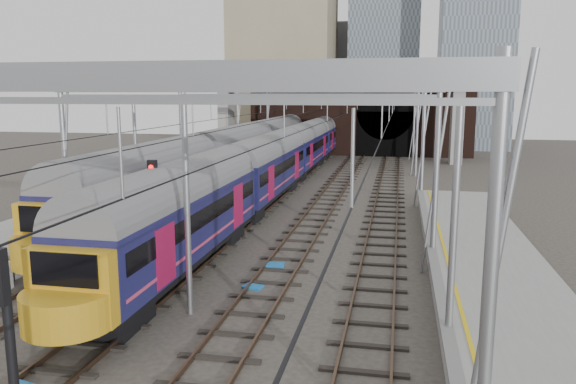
% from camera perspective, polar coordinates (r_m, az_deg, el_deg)
% --- Properties ---
extents(ground, '(160.00, 160.00, 0.00)m').
position_cam_1_polar(ground, '(17.92, -12.26, -14.35)').
color(ground, '#38332D').
rests_on(ground, ground).
extents(platform_right, '(4.32, 47.00, 1.12)m').
position_cam_1_polar(platform_right, '(15.41, 24.06, -16.98)').
color(platform_right, gray).
rests_on(platform_right, ground).
extents(tracks, '(14.40, 80.00, 0.22)m').
position_cam_1_polar(tracks, '(31.51, -1.37, -3.37)').
color(tracks, '#4C3828').
rests_on(tracks, ground).
extents(overhead_line, '(16.80, 80.00, 8.00)m').
position_cam_1_polar(overhead_line, '(37.01, 0.81, 8.87)').
color(overhead_line, gray).
rests_on(overhead_line, ground).
extents(retaining_wall, '(28.00, 2.75, 9.00)m').
position_cam_1_polar(retaining_wall, '(67.11, 6.77, 7.42)').
color(retaining_wall, black).
rests_on(retaining_wall, ground).
extents(overbridge, '(28.00, 3.00, 9.25)m').
position_cam_1_polar(overbridge, '(61.27, 5.05, 9.96)').
color(overbridge, gray).
rests_on(overbridge, ground).
extents(city_skyline, '(37.50, 27.50, 60.00)m').
position_cam_1_polar(city_skyline, '(86.03, 8.91, 16.46)').
color(city_skyline, tan).
rests_on(city_skyline, ground).
extents(train_main, '(2.67, 61.76, 4.64)m').
position_cam_1_polar(train_main, '(45.03, 0.03, 3.78)').
color(train_main, black).
rests_on(train_main, ground).
extents(train_second, '(2.80, 48.62, 4.82)m').
position_cam_1_polar(train_second, '(44.45, -5.44, 3.75)').
color(train_second, black).
rests_on(train_second, ground).
extents(signal_near_left, '(0.37, 0.47, 4.92)m').
position_cam_1_polar(signal_near_left, '(21.47, -13.32, -1.61)').
color(signal_near_left, black).
rests_on(signal_near_left, ground).
extents(signal_near_centre, '(0.36, 0.47, 4.99)m').
position_cam_1_polar(signal_near_centre, '(10.41, -26.50, -14.84)').
color(signal_near_centre, black).
rests_on(signal_near_centre, ground).
extents(relay_cabinet, '(0.55, 0.47, 1.06)m').
position_cam_1_polar(relay_cabinet, '(23.95, -26.99, -7.58)').
color(relay_cabinet, silver).
rests_on(relay_cabinet, ground).
extents(equip_cover_b, '(0.92, 0.69, 0.10)m').
position_cam_1_polar(equip_cover_b, '(24.27, -1.41, -7.41)').
color(equip_cover_b, '#1767B0').
rests_on(equip_cover_b, ground).
extents(equip_cover_c, '(0.84, 0.68, 0.09)m').
position_cam_1_polar(equip_cover_c, '(21.71, -3.58, -9.59)').
color(equip_cover_c, '#1767B0').
rests_on(equip_cover_c, ground).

